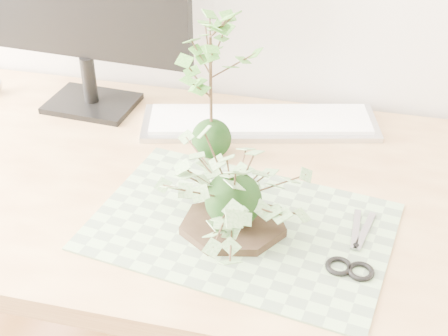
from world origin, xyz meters
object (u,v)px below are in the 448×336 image
at_px(maple_kokedama, 210,48).
at_px(keyboard, 260,122).
at_px(desk, 221,221).
at_px(ivy_kokedama, 234,178).

relative_size(maple_kokedama, keyboard, 0.63).
bearing_deg(desk, ivy_kokedama, -67.60).
height_order(desk, ivy_kokedama, ivy_kokedama).
bearing_deg(maple_kokedama, keyboard, 63.27).
xyz_separation_m(desk, ivy_kokedama, (0.05, -0.13, 0.20)).
distance_m(desk, ivy_kokedama, 0.24).
distance_m(maple_kokedama, keyboard, 0.27).
bearing_deg(ivy_kokedama, maple_kokedama, 113.29).
relative_size(desk, maple_kokedama, 4.91).
xyz_separation_m(maple_kokedama, keyboard, (0.07, 0.14, -0.22)).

